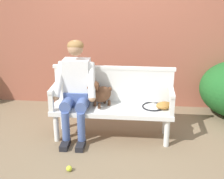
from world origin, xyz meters
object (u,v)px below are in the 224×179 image
object	(u,v)px
garden_bench	(112,112)
tennis_ball	(69,169)
person_seated	(76,87)
baseball_glove	(164,106)
dog_on_bench	(100,93)
tennis_racket	(153,106)

from	to	relation	value
garden_bench	tennis_ball	distance (m)	0.99
person_seated	baseball_glove	bearing A→B (deg)	1.50
dog_on_bench	baseball_glove	bearing A→B (deg)	0.03
baseball_glove	person_seated	bearing A→B (deg)	152.87
tennis_racket	dog_on_bench	bearing A→B (deg)	-174.92
dog_on_bench	tennis_ball	bearing A→B (deg)	-105.55
person_seated	tennis_racket	world-z (taller)	person_seated
tennis_racket	baseball_glove	distance (m)	0.15
tennis_racket	tennis_ball	distance (m)	1.38
garden_bench	baseball_glove	size ratio (longest dim) A/B	7.22
tennis_ball	person_seated	bearing A→B (deg)	94.49
dog_on_bench	tennis_ball	distance (m)	1.07
person_seated	baseball_glove	world-z (taller)	person_seated
person_seated	tennis_racket	bearing A→B (deg)	5.21
garden_bench	tennis_ball	bearing A→B (deg)	-115.49
person_seated	dog_on_bench	distance (m)	0.32
person_seated	dog_on_bench	world-z (taller)	person_seated
person_seated	garden_bench	bearing A→B (deg)	0.96
person_seated	tennis_racket	distance (m)	1.04
tennis_racket	tennis_ball	size ratio (longest dim) A/B	8.70
person_seated	tennis_ball	world-z (taller)	person_seated
person_seated	dog_on_bench	xyz separation A→B (m)	(0.31, 0.03, -0.09)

